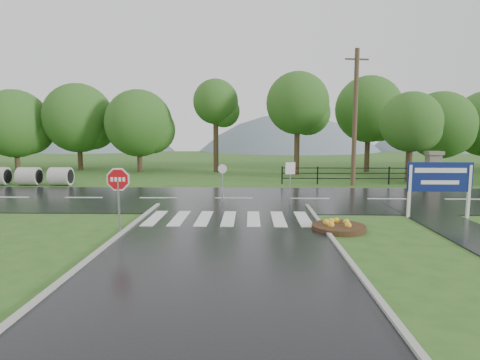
{
  "coord_description": "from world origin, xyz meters",
  "views": [
    {
      "loc": [
        0.87,
        -10.82,
        3.56
      ],
      "look_at": [
        0.43,
        6.0,
        1.5
      ],
      "focal_mm": 30.0,
      "sensor_mm": 36.0,
      "label": 1
    }
  ],
  "objects": [
    {
      "name": "ground",
      "position": [
        0.0,
        0.0,
        0.0
      ],
      "size": [
        120.0,
        120.0,
        0.0
      ],
      "primitive_type": "plane",
      "color": "#2F5B1E",
      "rests_on": "ground"
    },
    {
      "name": "reg_sign_round",
      "position": [
        -0.52,
        8.92,
        1.25
      ],
      "size": [
        0.45,
        0.09,
        1.92
      ],
      "color": "#939399",
      "rests_on": "ground"
    },
    {
      "name": "treeline",
      "position": [
        1.0,
        24.0,
        0.0
      ],
      "size": [
        83.2,
        5.2,
        10.0
      ],
      "color": "#27581B",
      "rests_on": "ground"
    },
    {
      "name": "reg_sign_small",
      "position": [
        2.76,
        8.14,
        1.49
      ],
      "size": [
        0.46,
        0.07,
        2.09
      ],
      "color": "#939399",
      "rests_on": "ground"
    },
    {
      "name": "pillar_west",
      "position": [
        13.0,
        16.0,
        1.18
      ],
      "size": [
        1.0,
        1.0,
        2.24
      ],
      "color": "gray",
      "rests_on": "ground"
    },
    {
      "name": "walkway",
      "position": [
        8.5,
        4.0,
        0.0
      ],
      "size": [
        2.2,
        11.0,
        0.04
      ],
      "primitive_type": "cube",
      "color": "black",
      "rests_on": "ground"
    },
    {
      "name": "curb_left",
      "position": [
        -3.55,
        -4.0,
        0.0
      ],
      "size": [
        0.15,
        24.0,
        0.12
      ],
      "primitive_type": "cube",
      "color": "#A3A39B",
      "rests_on": "ground"
    },
    {
      "name": "estate_billboard",
      "position": [
        8.6,
        5.61,
        1.58
      ],
      "size": [
        2.63,
        0.11,
        2.3
      ],
      "color": "silver",
      "rests_on": "ground"
    },
    {
      "name": "flower_bed",
      "position": [
        4.06,
        3.39,
        0.14
      ],
      "size": [
        1.93,
        1.93,
        0.39
      ],
      "color": "#332111",
      "rests_on": "ground"
    },
    {
      "name": "curb_right",
      "position": [
        3.55,
        -4.0,
        0.0
      ],
      "size": [
        0.15,
        24.0,
        0.12
      ],
      "primitive_type": "cube",
      "color": "#A3A39B",
      "rests_on": "ground"
    },
    {
      "name": "hills",
      "position": [
        3.49,
        65.0,
        -15.54
      ],
      "size": [
        102.0,
        48.0,
        48.0
      ],
      "color": "slate",
      "rests_on": "ground"
    },
    {
      "name": "crosswalk",
      "position": [
        0.0,
        5.0,
        0.06
      ],
      "size": [
        6.5,
        2.8,
        0.02
      ],
      "color": "silver",
      "rests_on": "ground"
    },
    {
      "name": "entrance_tree_left",
      "position": [
        11.98,
        17.5,
        4.17
      ],
      "size": [
        4.18,
        4.18,
        6.28
      ],
      "color": "#3D2B1C",
      "rests_on": "ground"
    },
    {
      "name": "main_road",
      "position": [
        0.0,
        10.0,
        0.0
      ],
      "size": [
        90.0,
        8.0,
        0.04
      ],
      "primitive_type": "cube",
      "color": "black",
      "rests_on": "ground"
    },
    {
      "name": "culvert_pipes",
      "position": [
        -13.7,
        15.0,
        0.6
      ],
      "size": [
        5.5,
        1.2,
        1.2
      ],
      "color": "#9E9B93",
      "rests_on": "ground"
    },
    {
      "name": "fence_west",
      "position": [
        7.75,
        16.0,
        0.72
      ],
      "size": [
        9.58,
        0.08,
        1.2
      ],
      "color": "black",
      "rests_on": "ground"
    },
    {
      "name": "stop_sign",
      "position": [
        -3.66,
        2.66,
        1.73
      ],
      "size": [
        1.1,
        0.05,
        2.47
      ],
      "color": "#939399",
      "rests_on": "ground"
    },
    {
      "name": "utility_pole_east",
      "position": [
        7.61,
        15.5,
        4.46
      ],
      "size": [
        1.55,
        0.35,
        8.77
      ],
      "color": "#473523",
      "rests_on": "ground"
    }
  ]
}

